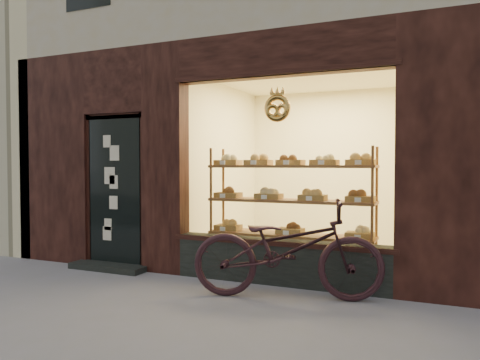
% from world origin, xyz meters
% --- Properties ---
extents(ground, '(90.00, 90.00, 0.00)m').
position_xyz_m(ground, '(0.00, 0.00, 0.00)').
color(ground, slate).
extents(display_shelf, '(2.20, 0.45, 1.70)m').
position_xyz_m(display_shelf, '(0.45, 2.55, 0.89)').
color(display_shelf, brown).
rests_on(display_shelf, ground).
extents(bicycle, '(2.20, 1.24, 1.10)m').
position_xyz_m(bicycle, '(0.72, 1.58, 0.55)').
color(bicycle, black).
rests_on(bicycle, ground).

